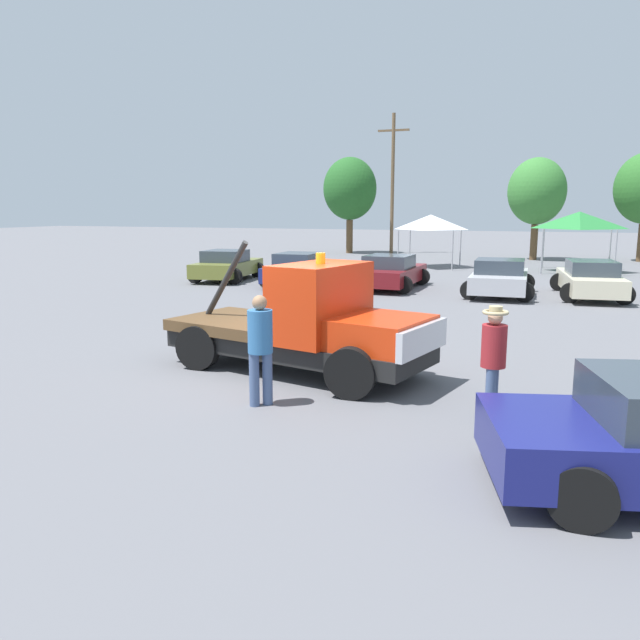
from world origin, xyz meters
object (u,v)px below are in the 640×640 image
parked_car_silver (500,278)px  parked_car_maroon (390,272)px  canopy_tent_white (431,222)px  canopy_tent_green (579,220)px  utility_pole (393,181)px  tree_left (350,189)px  tree_center (537,192)px  parked_car_olive (227,266)px  person_near_truck (494,353)px  parked_car_cream (590,279)px  tow_truck (310,327)px  parked_car_navy (299,269)px  person_at_hood (260,342)px

parked_car_silver → parked_car_maroon: bearing=80.6°
canopy_tent_white → canopy_tent_green: canopy_tent_green is taller
canopy_tent_white → utility_pole: (-4.55, 9.62, 2.64)m
canopy_tent_white → tree_left: 11.71m
canopy_tent_white → tree_center: 8.88m
parked_car_maroon → parked_car_olive: bearing=88.9°
person_near_truck → parked_car_maroon: 15.61m
person_near_truck → parked_car_olive: (-12.79, 15.01, -0.37)m
canopy_tent_white → parked_car_olive: bearing=-127.7°
parked_car_olive → tree_center: size_ratio=0.72×
person_near_truck → parked_car_cream: bearing=87.4°
canopy_tent_white → tree_left: tree_left is taller
canopy_tent_white → parked_car_maroon: bearing=-88.5°
canopy_tent_green → tree_center: tree_center is taller
person_near_truck → canopy_tent_white: size_ratio=0.59×
tow_truck → parked_car_navy: 14.25m
parked_car_navy → utility_pole: 19.94m
parked_car_navy → parked_car_silver: same height
person_at_hood → utility_pole: 35.47m
canopy_tent_white → utility_pole: size_ratio=0.30×
parked_car_silver → canopy_tent_white: size_ratio=1.52×
parked_car_maroon → canopy_tent_green: canopy_tent_green is taller
parked_car_olive → parked_car_cream: size_ratio=0.91×
tree_left → tree_center: 12.64m
parked_car_cream → tree_center: tree_center is taller
tree_left → utility_pole: (2.86, 0.80, 0.57)m
tow_truck → parked_car_silver: bearing=92.0°
person_at_hood → parked_car_maroon: 15.41m
person_at_hood → tree_left: size_ratio=0.27×
person_near_truck → parked_car_cream: (2.02, 14.71, -0.37)m
parked_car_navy → canopy_tent_white: 10.59m
tree_left → utility_pole: utility_pole is taller
tree_center → utility_pole: (-9.65, 2.55, 0.90)m
parked_car_cream → canopy_tent_white: canopy_tent_white is taller
tree_left → parked_car_maroon: bearing=-67.5°
utility_pole → parked_car_olive: bearing=-98.1°
parked_car_cream → tree_left: bearing=32.8°
parked_car_silver → person_near_truck: bearing=-177.4°
parked_car_olive → parked_car_navy: bearing=-103.3°
tow_truck → tree_left: 33.29m
canopy_tent_green → tree_left: tree_left is taller
parked_car_navy → parked_car_cream: same height
tow_truck → canopy_tent_green: bearing=89.9°
tree_left → tree_center: size_ratio=1.08×
tow_truck → canopy_tent_white: size_ratio=1.93×
person_at_hood → utility_pole: size_ratio=0.19×
utility_pole → parked_car_maroon: bearing=-76.0°
utility_pole → parked_car_navy: bearing=-87.2°
parked_car_navy → parked_car_maroon: same height
tree_center → parked_car_maroon: bearing=-106.1°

